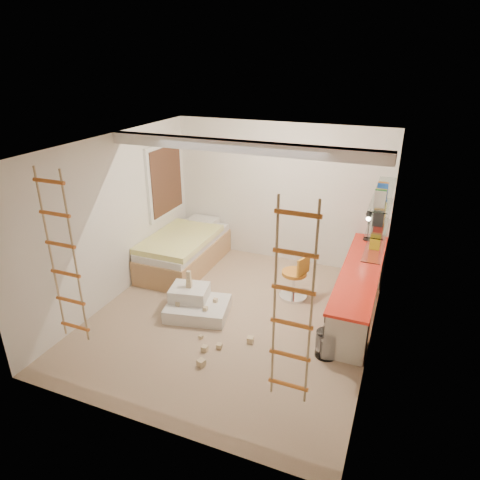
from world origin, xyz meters
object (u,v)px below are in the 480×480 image
at_px(bed, 185,250).
at_px(play_platform, 196,304).
at_px(desk, 359,288).
at_px(swivel_chair, 295,282).

bearing_deg(bed, play_platform, -55.71).
xyz_separation_m(desk, bed, (-3.20, 0.36, -0.07)).
relative_size(swivel_chair, play_platform, 0.74).
relative_size(desk, bed, 1.40).
height_order(bed, play_platform, bed).
xyz_separation_m(desk, play_platform, (-2.28, -0.98, -0.25)).
distance_m(bed, play_platform, 1.64).
bearing_deg(desk, bed, 173.51).
bearing_deg(swivel_chair, play_platform, -141.90).
bearing_deg(desk, play_platform, -156.75).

